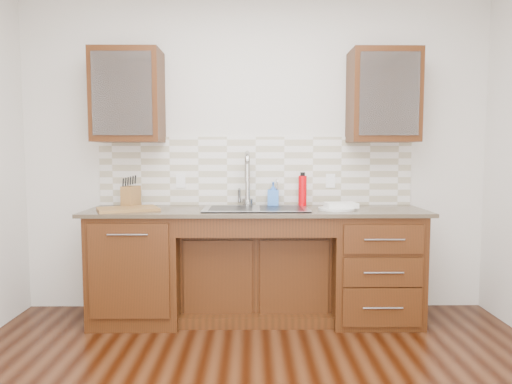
{
  "coord_description": "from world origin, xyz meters",
  "views": [
    {
      "loc": [
        -0.03,
        -2.22,
        1.36
      ],
      "look_at": [
        0.0,
        1.4,
        1.05
      ],
      "focal_mm": 32.0,
      "sensor_mm": 36.0,
      "label": 1
    }
  ],
  "objects_px": {
    "water_bottle": "(302,191)",
    "plate": "(336,209)",
    "soap_bottle": "(273,194)",
    "knife_block": "(131,197)",
    "cutting_board": "(128,209)"
  },
  "relations": [
    {
      "from": "soap_bottle",
      "to": "water_bottle",
      "type": "relative_size",
      "value": 0.8
    },
    {
      "from": "cutting_board",
      "to": "water_bottle",
      "type": "bearing_deg",
      "value": 10.27
    },
    {
      "from": "knife_block",
      "to": "cutting_board",
      "type": "bearing_deg",
      "value": -64.57
    },
    {
      "from": "water_bottle",
      "to": "knife_block",
      "type": "height_order",
      "value": "water_bottle"
    },
    {
      "from": "plate",
      "to": "cutting_board",
      "type": "distance_m",
      "value": 1.65
    },
    {
      "from": "knife_block",
      "to": "plate",
      "type": "bearing_deg",
      "value": 11.27
    },
    {
      "from": "plate",
      "to": "cutting_board",
      "type": "height_order",
      "value": "cutting_board"
    },
    {
      "from": "water_bottle",
      "to": "plate",
      "type": "relative_size",
      "value": 0.9
    },
    {
      "from": "knife_block",
      "to": "water_bottle",
      "type": "bearing_deg",
      "value": 19.61
    },
    {
      "from": "knife_block",
      "to": "cutting_board",
      "type": "distance_m",
      "value": 0.22
    },
    {
      "from": "soap_bottle",
      "to": "knife_block",
      "type": "relative_size",
      "value": 1.16
    },
    {
      "from": "soap_bottle",
      "to": "knife_block",
      "type": "bearing_deg",
      "value": -173.15
    },
    {
      "from": "plate",
      "to": "knife_block",
      "type": "distance_m",
      "value": 1.69
    },
    {
      "from": "water_bottle",
      "to": "cutting_board",
      "type": "height_order",
      "value": "water_bottle"
    },
    {
      "from": "soap_bottle",
      "to": "plate",
      "type": "bearing_deg",
      "value": -22.91
    }
  ]
}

